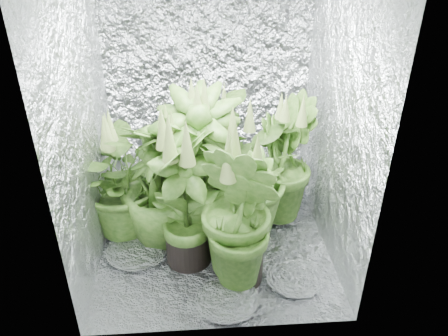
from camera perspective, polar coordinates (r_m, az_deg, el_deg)
name	(u,v)px	position (r m, az deg, el deg)	size (l,w,h in m)	color
ground	(214,240)	(3.26, -1.29, -9.36)	(1.60, 1.60, 0.00)	silver
walls	(212,114)	(2.74, -1.52, 7.03)	(1.62, 1.62, 2.00)	silver
plant_a	(125,179)	(3.18, -12.80, -1.43)	(0.86, 0.86, 0.96)	black
plant_b	(217,166)	(3.24, -0.87, 0.33)	(0.69, 0.69, 1.04)	black
plant_c	(284,160)	(3.29, 7.80, 1.00)	(0.63, 0.63, 1.05)	black
plant_d	(157,185)	(3.04, -8.69, -2.27)	(0.70, 0.70, 1.03)	black
plant_e	(239,176)	(3.03, 2.02, -1.01)	(0.91, 0.91, 1.07)	black
plant_f	(186,199)	(2.81, -4.94, -4.01)	(0.74, 0.74, 1.11)	black
plant_g	(241,214)	(2.65, 2.23, -6.08)	(0.75, 0.75, 1.11)	black
plant_h	(196,170)	(3.00, -3.74, -0.24)	(0.77, 0.77, 1.20)	black
circulation_fan	(285,189)	(3.59, 8.01, -2.71)	(0.17, 0.30, 0.35)	black
plant_label	(251,244)	(2.76, 3.56, -9.92)	(0.05, 0.01, 0.09)	white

